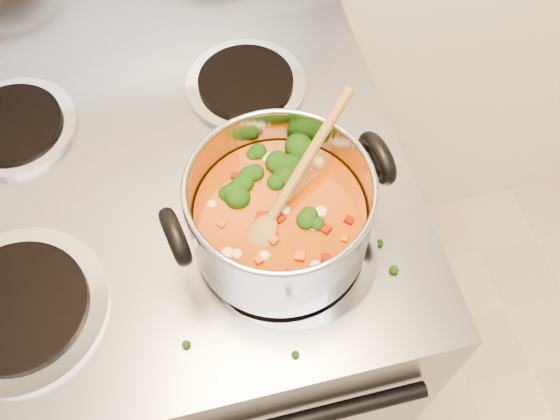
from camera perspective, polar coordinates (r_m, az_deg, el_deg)
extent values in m
cube|color=gray|center=(1.35, -8.63, -8.41)|extent=(0.78, 0.68, 0.92)
cylinder|color=#A5A5AD|center=(0.90, -22.78, -8.29)|extent=(0.24, 0.24, 0.01)
cylinder|color=black|center=(0.89, -22.95, -8.09)|extent=(0.19, 0.19, 0.01)
cylinder|color=#A5A5AD|center=(0.87, 1.11, -3.61)|extent=(0.24, 0.24, 0.01)
cylinder|color=black|center=(0.86, 1.12, -3.37)|extent=(0.19, 0.19, 0.01)
cylinder|color=#A5A5AD|center=(1.07, -23.20, 7.00)|extent=(0.20, 0.20, 0.01)
cylinder|color=black|center=(1.06, -23.35, 7.26)|extent=(0.15, 0.15, 0.01)
cylinder|color=#A5A5AD|center=(1.04, -3.14, 11.39)|extent=(0.20, 0.20, 0.01)
cylinder|color=black|center=(1.03, -3.16, 11.68)|extent=(0.15, 0.15, 0.01)
cylinder|color=#A7A7AF|center=(0.80, 0.00, -0.29)|extent=(0.24, 0.24, 0.13)
torus|color=#A7A7AF|center=(0.75, 0.00, 2.16)|extent=(0.24, 0.24, 0.01)
cylinder|color=#91490D|center=(0.83, 0.00, -1.26)|extent=(0.22, 0.22, 0.07)
torus|color=black|center=(0.75, -9.55, -2.44)|extent=(0.03, 0.08, 0.08)
torus|color=black|center=(0.81, 8.87, 4.69)|extent=(0.03, 0.08, 0.08)
ellipsoid|color=black|center=(0.82, -4.14, 2.28)|extent=(0.04, 0.04, 0.03)
ellipsoid|color=black|center=(0.78, 2.89, -1.92)|extent=(0.04, 0.04, 0.03)
ellipsoid|color=black|center=(0.81, 5.36, 1.21)|extent=(0.04, 0.04, 0.03)
ellipsoid|color=black|center=(0.76, 1.07, -4.59)|extent=(0.04, 0.04, 0.03)
ellipsoid|color=black|center=(0.79, 0.03, -1.25)|extent=(0.04, 0.04, 0.03)
ellipsoid|color=black|center=(0.77, 2.17, -3.74)|extent=(0.04, 0.04, 0.03)
ellipsoid|color=black|center=(0.79, 3.38, -1.14)|extent=(0.04, 0.04, 0.03)
ellipsoid|color=black|center=(0.82, 5.67, 1.77)|extent=(0.04, 0.04, 0.03)
ellipsoid|color=#9B1805|center=(0.81, -2.48, 1.13)|extent=(0.01, 0.01, 0.01)
ellipsoid|color=#9B1805|center=(0.85, 0.16, 5.41)|extent=(0.01, 0.01, 0.01)
ellipsoid|color=#9B1805|center=(0.78, -0.01, -2.85)|extent=(0.01, 0.01, 0.01)
ellipsoid|color=#9B1805|center=(0.84, -1.44, 4.99)|extent=(0.01, 0.01, 0.01)
ellipsoid|color=#9B1805|center=(0.79, -0.93, -1.52)|extent=(0.01, 0.01, 0.01)
ellipsoid|color=#9B1805|center=(0.83, -5.78, 2.98)|extent=(0.01, 0.01, 0.01)
ellipsoid|color=#9B1805|center=(0.79, 4.06, -1.22)|extent=(0.01, 0.01, 0.01)
ellipsoid|color=#9B1805|center=(0.79, 2.31, -0.83)|extent=(0.01, 0.01, 0.01)
ellipsoid|color=#9B1805|center=(0.79, 0.45, -0.87)|extent=(0.01, 0.01, 0.01)
ellipsoid|color=#9B1805|center=(0.82, -4.12, 2.70)|extent=(0.01, 0.01, 0.01)
ellipsoid|color=#9B1805|center=(0.78, -0.46, -2.56)|extent=(0.01, 0.01, 0.01)
ellipsoid|color=#A74309|center=(0.81, 3.79, 1.05)|extent=(0.01, 0.01, 0.01)
ellipsoid|color=#A74309|center=(0.84, -0.70, 4.25)|extent=(0.01, 0.01, 0.01)
ellipsoid|color=#A74309|center=(0.79, 2.01, -1.35)|extent=(0.01, 0.01, 0.01)
ellipsoid|color=#A74309|center=(0.78, -3.25, -1.78)|extent=(0.01, 0.01, 0.01)
ellipsoid|color=#A74309|center=(0.82, -4.31, 2.00)|extent=(0.01, 0.01, 0.01)
ellipsoid|color=#A74309|center=(0.80, -1.29, 0.65)|extent=(0.01, 0.01, 0.01)
ellipsoid|color=#A74309|center=(0.78, -5.31, -2.69)|extent=(0.01, 0.01, 0.01)
ellipsoid|color=#A74309|center=(0.83, 5.25, 3.47)|extent=(0.01, 0.01, 0.01)
ellipsoid|color=tan|center=(0.82, 1.09, 2.68)|extent=(0.02, 0.02, 0.01)
ellipsoid|color=tan|center=(0.78, 0.58, -1.91)|extent=(0.02, 0.02, 0.01)
ellipsoid|color=tan|center=(0.79, -1.16, -1.44)|extent=(0.02, 0.02, 0.01)
ellipsoid|color=tan|center=(0.77, -0.05, -3.46)|extent=(0.02, 0.02, 0.01)
ellipsoid|color=tan|center=(0.77, -4.51, -3.66)|extent=(0.02, 0.02, 0.01)
ellipsoid|color=tan|center=(0.85, -0.54, 5.48)|extent=(0.02, 0.02, 0.01)
ellipsoid|color=tan|center=(0.76, -1.20, -4.86)|extent=(0.02, 0.02, 0.01)
ellipsoid|color=tan|center=(0.80, -3.17, 0.43)|extent=(0.02, 0.02, 0.01)
ellipsoid|color=tan|center=(0.81, 2.81, 1.87)|extent=(0.02, 0.02, 0.01)
ellipsoid|color=olive|center=(0.78, -1.85, -2.44)|extent=(0.07, 0.07, 0.04)
cylinder|color=olive|center=(0.79, 2.34, 4.40)|extent=(0.16, 0.15, 0.09)
ellipsoid|color=black|center=(0.85, 10.57, -8.10)|extent=(0.01, 0.01, 0.01)
ellipsoid|color=black|center=(0.93, -8.97, 2.13)|extent=(0.01, 0.01, 0.01)
ellipsoid|color=black|center=(0.81, 2.85, -13.90)|extent=(0.01, 0.01, 0.01)
ellipsoid|color=black|center=(0.96, 7.39, 5.37)|extent=(0.01, 0.01, 0.01)
ellipsoid|color=black|center=(0.97, -2.14, 7.04)|extent=(0.01, 0.01, 0.01)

